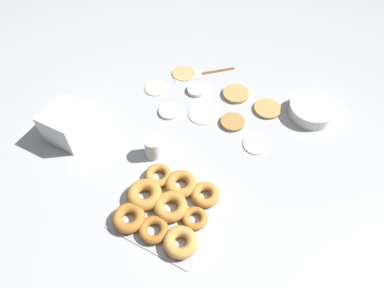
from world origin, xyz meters
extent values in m
plane|color=#B2B5BA|center=(0.00, 0.00, 0.00)|extent=(3.00, 3.00, 0.00)
cylinder|color=beige|center=(0.00, 0.06, 0.00)|extent=(0.12, 0.12, 0.01)
cylinder|color=#B27F42|center=(0.13, 0.07, 0.01)|extent=(0.10, 0.10, 0.01)
cylinder|color=beige|center=(-0.25, 0.10, 0.00)|extent=(0.10, 0.10, 0.01)
cylinder|color=beige|center=(0.25, 0.01, 0.00)|extent=(0.10, 0.10, 0.01)
cylinder|color=tan|center=(0.08, 0.23, 0.01)|extent=(0.11, 0.11, 0.02)
cylinder|color=silver|center=(-0.08, 0.17, 0.01)|extent=(0.08, 0.08, 0.02)
cylinder|color=tan|center=(0.23, 0.21, 0.01)|extent=(0.11, 0.11, 0.01)
cylinder|color=beige|center=(-0.13, 0.01, 0.01)|extent=(0.09, 0.09, 0.01)
cylinder|color=tan|center=(-0.19, 0.24, 0.00)|extent=(0.11, 0.11, 0.01)
cube|color=#ADAFB5|center=(0.09, -0.38, 0.00)|extent=(0.30, 0.31, 0.01)
torus|color=#B7752D|center=(0.00, -0.48, 0.02)|extent=(0.11, 0.11, 0.03)
torus|color=#AD6B28|center=(0.09, -0.47, 0.02)|extent=(0.09, 0.09, 0.03)
torus|color=#D19347|center=(0.19, -0.47, 0.02)|extent=(0.11, 0.11, 0.04)
torus|color=#C68438|center=(0.00, -0.38, 0.03)|extent=(0.12, 0.12, 0.04)
torus|color=#C68438|center=(0.10, -0.38, 0.02)|extent=(0.11, 0.11, 0.03)
torus|color=#B7752D|center=(0.19, -0.38, 0.02)|extent=(0.08, 0.08, 0.02)
torus|color=#C68438|center=(0.00, -0.29, 0.02)|extent=(0.10, 0.10, 0.03)
torus|color=#C68438|center=(0.09, -0.29, 0.02)|extent=(0.11, 0.11, 0.03)
torus|color=#C68438|center=(0.18, -0.28, 0.02)|extent=(0.10, 0.10, 0.03)
cylinder|color=white|center=(0.39, 0.26, 0.03)|extent=(0.18, 0.18, 0.05)
cube|color=white|center=(-0.41, -0.27, 0.01)|extent=(0.14, 0.16, 0.02)
cube|color=white|center=(-0.41, -0.27, 0.03)|extent=(0.14, 0.16, 0.02)
cube|color=white|center=(-0.41, -0.27, 0.05)|extent=(0.14, 0.16, 0.02)
cube|color=white|center=(-0.41, -0.27, 0.08)|extent=(0.14, 0.16, 0.02)
cube|color=white|center=(-0.41, -0.27, 0.10)|extent=(0.14, 0.16, 0.02)
cube|color=white|center=(-0.41, -0.27, 0.12)|extent=(0.14, 0.16, 0.02)
cylinder|color=white|center=(-0.07, -0.21, 0.04)|extent=(0.06, 0.06, 0.08)
cube|color=brown|center=(-0.06, 0.33, 0.00)|extent=(0.13, 0.12, 0.01)
cube|color=#BCBCC1|center=(-0.17, 0.24, 0.00)|extent=(0.14, 0.13, 0.01)
camera|label=1|loc=(0.41, -0.81, 1.03)|focal=32.00mm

